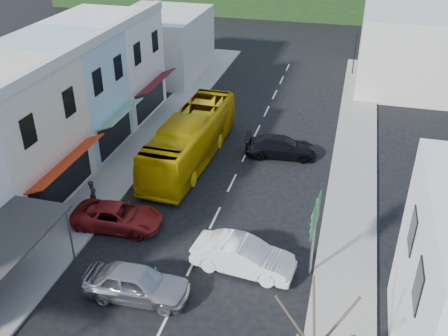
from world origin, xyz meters
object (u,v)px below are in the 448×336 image
car_silver (137,285)px  car_red (118,216)px  bus (191,140)px  pedestrian_left (93,194)px  traffic_signal (355,53)px  car_white (243,258)px  direction_sign (313,238)px

car_silver → car_red: (-3.24, 4.80, 0.00)m
bus → car_red: (-1.53, -8.40, -0.85)m
pedestrian_left → traffic_signal: size_ratio=0.39×
car_silver → pedestrian_left: (-5.39, 6.12, 0.30)m
bus → car_silver: bus is taller
car_red → car_white: bearing=-106.8°
bus → car_white: 11.78m
car_red → traffic_signal: (11.60, 29.54, 1.50)m
bus → car_silver: 13.34m
bus → pedestrian_left: 8.00m
car_white → car_red: size_ratio=0.96×
pedestrian_left → direction_sign: bearing=-120.4°
car_red → direction_sign: (10.80, -1.18, 1.51)m
car_white → car_red: 7.74m
direction_sign → traffic_signal: size_ratio=1.00×
car_red → pedestrian_left: size_ratio=2.71×
car_silver → car_white: bearing=-56.5°
car_silver → pedestrian_left: bearing=39.0°
car_red → pedestrian_left: (-2.15, 1.32, 0.30)m
car_white → pedestrian_left: 10.16m
bus → pedestrian_left: bearing=-115.4°
bus → pedestrian_left: size_ratio=6.82×
bus → car_white: size_ratio=2.64×
car_white → direction_sign: bearing=-75.5°
car_silver → pedestrian_left: pedestrian_left is taller
car_silver → traffic_signal: size_ratio=1.00×
bus → car_white: bus is taller
bus → car_silver: size_ratio=2.64×
car_silver → pedestrian_left: size_ratio=2.59×
bus → car_red: size_ratio=2.52×
car_white → traffic_signal: size_ratio=1.00×
bus → pedestrian_left: (-3.69, -7.08, -0.55)m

